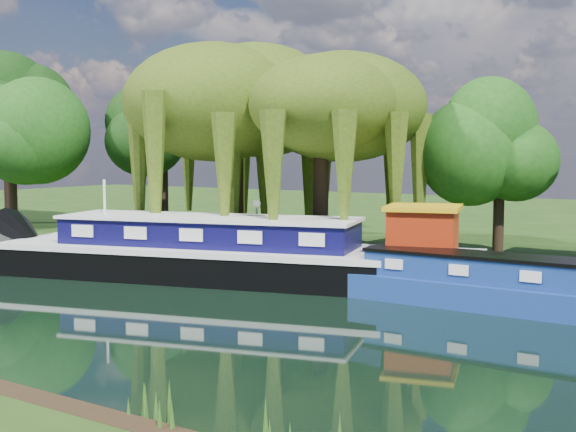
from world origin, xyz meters
The scene contains 14 objects.
ground centered at (0.00, 0.00, 0.00)m, with size 120.00×120.00×0.00m, color black.
far_bank centered at (0.00, 34.00, 0.23)m, with size 120.00×52.00×0.45m, color #1B370F.
dutch_barge centered at (2.34, 6.42, 1.04)m, with size 20.45×9.41×4.21m.
narrowboat centered at (13.09, 6.64, 0.69)m, with size 13.36×2.38×1.95m.
red_dinghy centered at (-10.19, 4.89, 0.00)m, with size 2.17×3.04×0.63m, color maroon.
willow_left centered at (-1.88, 12.14, 7.48)m, with size 8.07×8.07×9.68m.
willow_right centered at (3.66, 11.01, 6.58)m, with size 6.90×6.90×8.40m.
tree_far_left centered at (-17.72, 10.73, 6.54)m, with size 5.52×5.52×8.90m.
tree_far_back centered at (-22.06, 13.79, 7.63)m, with size 6.14×6.14×10.33m.
tree_far_mid centered at (-10.60, 16.37, 6.12)m, with size 5.02×5.02×8.22m.
tree_far_right centered at (10.49, 15.21, 5.25)m, with size 4.25×4.25×6.96m.
lamppost centered at (0.50, 10.50, 2.42)m, with size 0.36×0.36×2.56m.
mooring_posts centered at (-0.50, 8.40, 0.95)m, with size 19.16×0.16×1.00m.
reeds_near centered at (6.87, -7.57, 0.55)m, with size 33.70×1.50×1.10m.
Camera 1 is at (19.77, -17.17, 5.20)m, focal length 45.00 mm.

